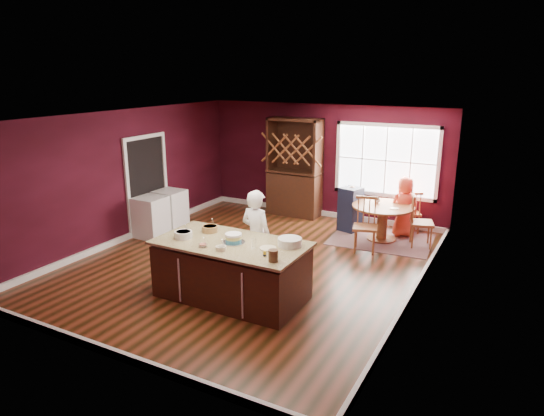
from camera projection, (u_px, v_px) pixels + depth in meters
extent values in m
plane|color=maroon|center=(251.00, 263.00, 9.02)|extent=(7.00, 7.00, 0.00)
plane|color=white|center=(249.00, 116.00, 8.28)|extent=(7.00, 7.00, 0.00)
plane|color=black|center=(324.00, 161.00, 11.62)|extent=(6.00, 0.00, 6.00)
plane|color=black|center=(98.00, 257.00, 5.69)|extent=(6.00, 0.00, 6.00)
plane|color=black|center=(125.00, 176.00, 10.01)|extent=(0.00, 7.00, 7.00)
plane|color=black|center=(421.00, 215.00, 7.29)|extent=(0.00, 7.00, 7.00)
cube|color=#3F1E0E|center=(232.00, 273.00, 7.56)|extent=(2.26, 1.15, 0.83)
cube|color=beige|center=(231.00, 243.00, 7.43)|extent=(2.34, 1.23, 0.04)
cylinder|color=brown|center=(381.00, 239.00, 10.25)|extent=(0.60, 0.60, 0.04)
cylinder|color=brown|center=(382.00, 224.00, 10.15)|extent=(0.21, 0.21, 0.67)
cylinder|color=brown|center=(383.00, 207.00, 10.05)|extent=(1.28, 1.28, 0.04)
imported|color=white|center=(257.00, 237.00, 8.02)|extent=(0.63, 0.46, 1.60)
cylinder|color=white|center=(183.00, 235.00, 7.59)|extent=(0.28, 0.28, 0.11)
cylinder|color=olive|center=(210.00, 229.00, 7.89)|extent=(0.26, 0.26, 0.10)
cylinder|color=silver|center=(203.00, 245.00, 7.21)|extent=(0.13, 0.13, 0.05)
cylinder|color=white|center=(221.00, 248.00, 7.08)|extent=(0.16, 0.16, 0.06)
cylinder|color=white|center=(254.00, 243.00, 7.16)|extent=(0.07, 0.07, 0.14)
cylinder|color=beige|center=(268.00, 248.00, 7.14)|extent=(0.25, 0.25, 0.02)
cylinder|color=white|center=(290.00, 242.00, 7.25)|extent=(0.36, 0.36, 0.12)
cylinder|color=brown|center=(273.00, 256.00, 6.65)|extent=(0.14, 0.14, 0.17)
cube|color=brown|center=(381.00, 239.00, 10.25)|extent=(2.15, 1.72, 0.01)
imported|color=#EF5135|center=(404.00, 207.00, 10.32)|extent=(0.76, 0.69, 1.30)
cylinder|color=beige|center=(394.00, 208.00, 9.81)|extent=(0.18, 0.18, 0.01)
imported|color=white|center=(377.00, 201.00, 10.23)|extent=(0.15, 0.15, 0.10)
cube|color=black|center=(295.00, 168.00, 11.73)|extent=(1.29, 0.54, 2.37)
cube|color=white|center=(151.00, 217.00, 10.34)|extent=(0.60, 0.58, 0.87)
cube|color=silver|center=(170.00, 210.00, 10.88)|extent=(0.61, 0.59, 0.88)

